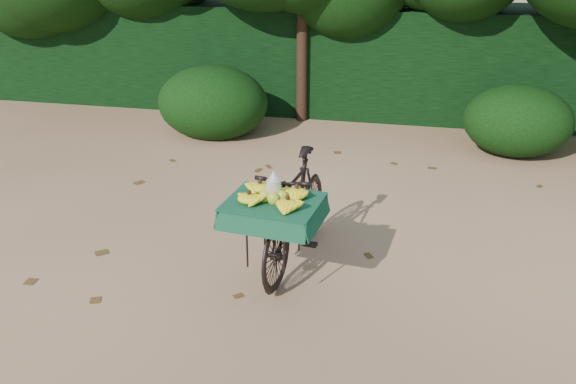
# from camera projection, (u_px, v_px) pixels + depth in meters

# --- Properties ---
(ground) EXTENTS (80.00, 80.00, 0.00)m
(ground) POSITION_uv_depth(u_px,v_px,m) (387.00, 309.00, 5.19)
(ground) COLOR tan
(ground) RESTS_ON ground
(vendor_bicycle) EXTENTS (0.84, 1.87, 1.08)m
(vendor_bicycle) POSITION_uv_depth(u_px,v_px,m) (295.00, 211.00, 5.71)
(vendor_bicycle) COLOR black
(vendor_bicycle) RESTS_ON ground
(hedge_backdrop) EXTENTS (26.00, 1.80, 1.80)m
(hedge_backdrop) POSITION_uv_depth(u_px,v_px,m) (415.00, 60.00, 10.48)
(hedge_backdrop) COLOR black
(hedge_backdrop) RESTS_ON ground
(bush_clumps) EXTENTS (8.80, 1.70, 0.90)m
(bush_clumps) POSITION_uv_depth(u_px,v_px,m) (444.00, 120.00, 8.77)
(bush_clumps) COLOR black
(bush_clumps) RESTS_ON ground
(leaf_litter) EXTENTS (7.00, 7.30, 0.01)m
(leaf_litter) POSITION_uv_depth(u_px,v_px,m) (392.00, 270.00, 5.77)
(leaf_litter) COLOR #4D3514
(leaf_litter) RESTS_ON ground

